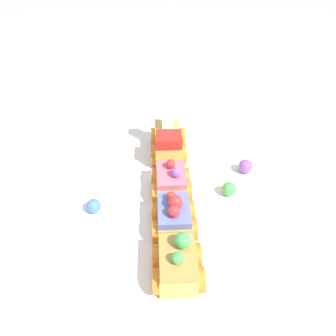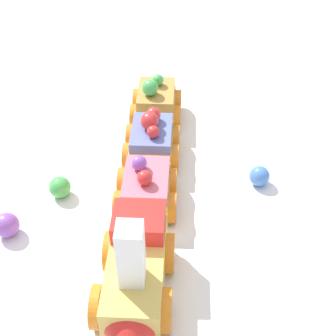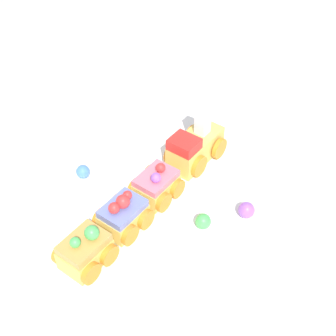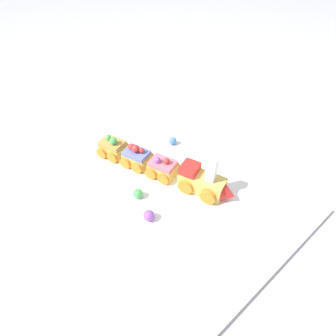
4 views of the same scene
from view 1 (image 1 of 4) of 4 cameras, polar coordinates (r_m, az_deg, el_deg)
name	(u,v)px [view 1 (image 1 of 4)]	position (r m, az deg, el deg)	size (l,w,h in m)	color
ground_plane	(159,197)	(0.57, -1.57, -5.09)	(10.00, 10.00, 0.00)	#B2B2B7
display_board	(159,195)	(0.57, -1.58, -4.66)	(0.70, 0.42, 0.01)	white
cake_train_locomotive	(168,139)	(0.64, -0.05, 5.05)	(0.15, 0.10, 0.11)	#E0BC56
cake_car_strawberry	(171,182)	(0.55, 0.53, -2.49)	(0.09, 0.09, 0.06)	#E0BC56
cake_car_blueberry	(174,217)	(0.49, 1.03, -8.57)	(0.09, 0.09, 0.07)	#E0BC56
cake_car_caramel	(178,264)	(0.44, 1.73, -16.39)	(0.09, 0.09, 0.07)	#E0BC56
gumball_blue	(94,206)	(0.54, -12.83, -6.46)	(0.02, 0.02, 0.02)	#4C84E0
gumball_purple	(246,166)	(0.61, 13.35, 0.28)	(0.03, 0.03, 0.03)	#9956C6
gumball_green	(229,189)	(0.56, 10.58, -3.61)	(0.02, 0.02, 0.02)	#4CBC56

